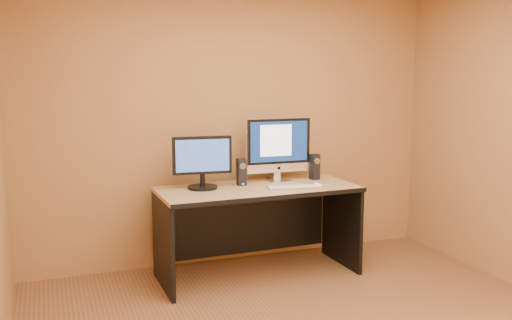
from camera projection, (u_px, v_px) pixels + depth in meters
name	position (u px, v px, depth m)	size (l,w,h in m)	color
walls	(334.00, 154.00, 3.53)	(4.00, 4.00, 2.60)	#9A6D3E
desk	(258.00, 232.00, 5.05)	(1.73, 0.76, 0.80)	tan
imac	(279.00, 149.00, 5.22)	(0.62, 0.23, 0.60)	silver
second_monitor	(202.00, 163.00, 4.90)	(0.52, 0.26, 0.46)	black
speaker_left	(241.00, 172.00, 5.06)	(0.07, 0.08, 0.24)	black
speaker_right	(315.00, 167.00, 5.33)	(0.07, 0.08, 0.24)	black
keyboard	(294.00, 187.00, 4.95)	(0.47, 0.13, 0.02)	#B5B5BA
mouse	(318.00, 185.00, 4.99)	(0.06, 0.11, 0.04)	white
cable_a	(274.00, 179.00, 5.33)	(0.01, 0.01, 0.24)	black
cable_b	(270.00, 179.00, 5.36)	(0.01, 0.01, 0.20)	black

